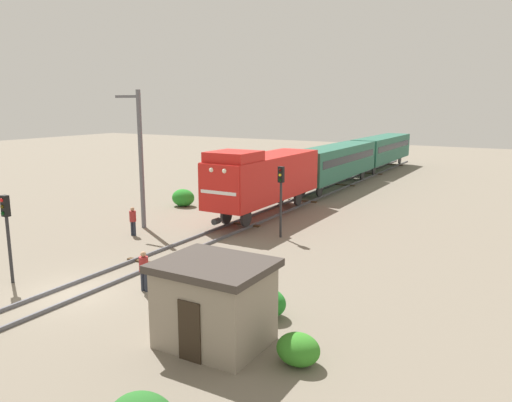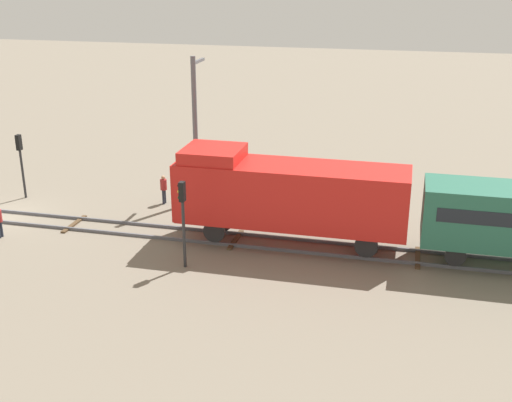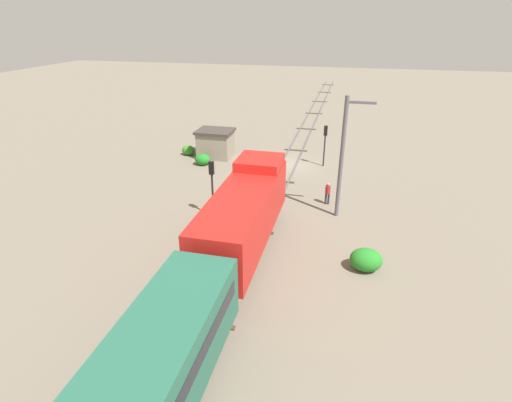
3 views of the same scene
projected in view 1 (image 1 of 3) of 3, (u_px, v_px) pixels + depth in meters
The scene contains 14 objects.
ground_plane at pixel (72, 293), 20.30m from camera, with size 160.51×160.51×0.00m, color #756B5B.
railway_track at pixel (72, 291), 20.28m from camera, with size 2.40×107.00×0.16m.
locomotive at pixel (263, 177), 33.32m from camera, with size 2.90×11.60×4.60m.
passenger_car_leading at pixel (336, 161), 44.69m from camera, with size 2.84×14.00×3.66m.
passenger_car_trailing at pixel (382, 148), 57.09m from camera, with size 2.84×14.00×3.66m.
traffic_signal_near at pixel (7, 222), 20.96m from camera, with size 0.32×0.34×3.83m.
traffic_signal_mid at pixel (281, 188), 28.19m from camera, with size 0.32×0.34×4.10m.
worker_near_track at pixel (144, 268), 20.34m from camera, with size 0.38×0.38×1.70m.
worker_by_signal at pixel (133, 219), 28.92m from camera, with size 0.38×0.38×1.70m.
catenary_mast at pixel (140, 156), 30.16m from camera, with size 1.94×0.28×8.39m.
relay_hut at pixel (215, 303), 15.82m from camera, with size 3.50×2.90×2.74m.
bush_near at pixel (298, 349), 14.68m from camera, with size 1.34×1.09×0.97m, color #358526.
bush_mid at pixel (266, 303), 17.97m from camera, with size 1.49×1.22×1.08m, color #227C26.
bush_back at pixel (183, 198), 37.25m from camera, with size 1.78×1.45×1.29m, color #258326.
Camera 1 is at (16.10, -12.85, 7.63)m, focal length 35.00 mm.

